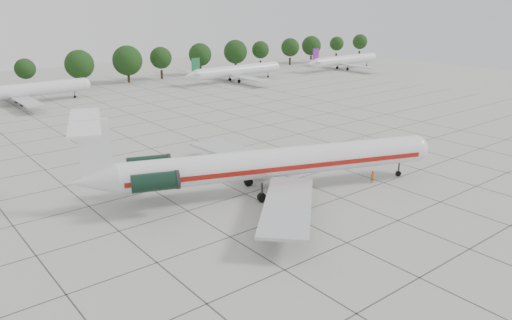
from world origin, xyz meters
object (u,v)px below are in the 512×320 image
at_px(main_airliner, 260,164).
at_px(bg_airliner_e, 344,60).
at_px(bg_airliner_d, 237,71).
at_px(ground_crew, 372,177).
at_px(bg_airliner_c, 22,91).

relative_size(main_airliner, bg_airliner_e, 1.52).
bearing_deg(bg_airliner_d, ground_crew, -114.66).
bearing_deg(main_airliner, bg_airliner_c, 116.92).
height_order(ground_crew, bg_airliner_c, bg_airliner_c).
relative_size(ground_crew, bg_airliner_d, 0.06).
height_order(ground_crew, bg_airliner_e, bg_airliner_e).
bearing_deg(bg_airliner_c, ground_crew, -75.31).
relative_size(bg_airliner_c, bg_airliner_e, 1.00).
bearing_deg(bg_airliner_c, bg_airliner_d, -4.49).
bearing_deg(main_airliner, ground_crew, -4.59).
relative_size(main_airliner, bg_airliner_c, 1.52).
xyz_separation_m(bg_airliner_d, bg_airliner_e, (42.03, -2.06, 0.00)).
relative_size(ground_crew, bg_airliner_c, 0.06).
height_order(main_airliner, bg_airliner_e, main_airliner).
xyz_separation_m(main_airliner, bg_airliner_c, (-7.67, 73.07, -0.76)).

